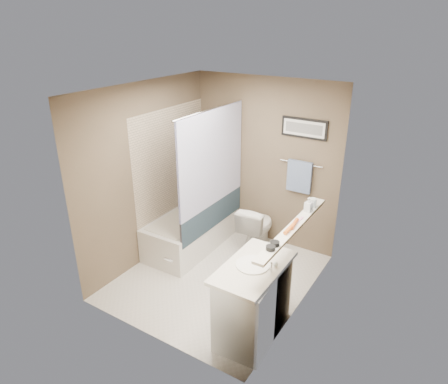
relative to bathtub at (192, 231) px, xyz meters
The scene contains 34 objects.
ground 0.91m from the bathtub, 31.48° to the right, with size 2.50×2.50×0.00m, color silver.
ceiling 2.30m from the bathtub, 31.48° to the right, with size 2.20×2.50×0.04m, color silver.
wall_back 1.43m from the bathtub, 45.78° to the left, with size 2.20×0.04×2.40m, color brown.
wall_front 2.08m from the bathtub, 66.06° to the right, with size 2.20×0.04×2.40m, color brown.
wall_left 1.11m from the bathtub, 125.70° to the right, with size 0.04×2.50×2.40m, color brown.
wall_right 2.11m from the bathtub, 14.09° to the right, with size 0.04×2.50×2.40m, color brown.
tile_surround 0.83m from the bathtub, behind, with size 0.02×1.55×2.00m, color #C5AF95.
curtain_rod 1.83m from the bathtub, ahead, with size 0.02×0.02×1.55m, color silver.
curtain_upper 1.20m from the bathtub, ahead, with size 0.03×1.45×1.28m, color silver.
curtain_lower 0.48m from the bathtub, ahead, with size 0.03×1.45×0.36m, color #233542.
mirror 2.37m from the bathtub, 18.32° to the right, with size 0.02×1.60×1.00m, color silver.
shelf 2.07m from the bathtub, 18.85° to the right, with size 0.12×1.60×0.03m, color silver.
towel_bar 1.83m from the bathtub, 30.17° to the left, with size 0.02×0.02×0.60m, color silver.
towel 1.73m from the bathtub, 29.51° to the left, with size 0.34×0.05×0.44m, color #97B2DC.
art_frame 2.15m from the bathtub, 30.73° to the left, with size 0.62×0.03×0.26m, color black.
art_mat 2.15m from the bathtub, 30.27° to the left, with size 0.56×0.00×0.20m, color white.
art_image 2.15m from the bathtub, 30.17° to the left, with size 0.50×0.00×0.13m, color #595959.
door 2.27m from the bathtub, 52.62° to the right, with size 0.80×0.02×2.00m, color silver.
door_handle 2.06m from the bathtub, 59.54° to the right, with size 0.02×0.02×0.10m, color silver.
bathtub is the anchor object (origin of this frame).
tub_rim 0.25m from the bathtub, 153.43° to the right, with size 0.56×1.36×0.02m, color beige.
toilet 0.94m from the bathtub, 27.71° to the left, with size 0.39×0.68×0.69m, color white.
vanity 1.95m from the bathtub, 34.49° to the right, with size 0.50×0.90×0.80m, color white.
countertop 2.02m from the bathtub, 34.65° to the right, with size 0.54×0.96×0.04m, color silver.
sink_basin 2.02m from the bathtub, 34.82° to the right, with size 0.34×0.34×0.01m, color white.
faucet_spout 2.19m from the bathtub, 31.69° to the right, with size 0.02×0.02×0.10m, color silver.
faucet_knob 2.13m from the bathtub, 29.30° to the right, with size 0.05×0.05×0.05m, color silver.
candle_bowl_near 2.30m from the bathtub, 32.76° to the right, with size 0.09×0.09×0.04m, color black.
candle_bowl_far 2.26m from the bathtub, 30.64° to the right, with size 0.09×0.09×0.04m, color black.
hair_brush_front 2.12m from the bathtub, 21.95° to the right, with size 0.04×0.04×0.22m, color orange.
hair_brush_back 2.08m from the bathtub, 18.41° to the right, with size 0.04×0.04×0.22m, color #C6541B.
pink_comb 2.04m from the bathtub, 14.21° to the right, with size 0.03×0.16×0.01m, color pink.
glass_jar 2.01m from the bathtub, ahead, with size 0.08×0.08×0.10m, color silver.
soap_bottle 2.03m from the bathtub, ahead, with size 0.07×0.08×0.17m, color #999999.
Camera 1 is at (2.35, -3.61, 3.08)m, focal length 32.00 mm.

